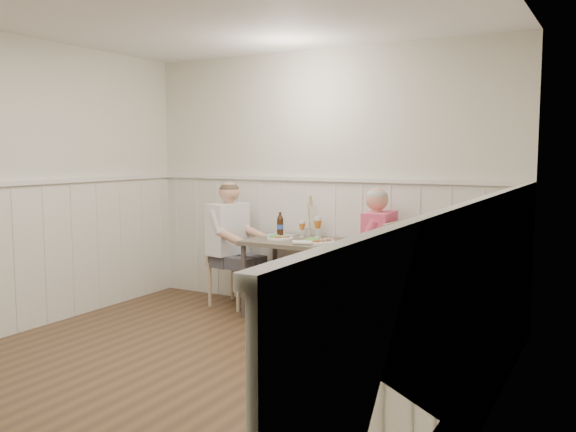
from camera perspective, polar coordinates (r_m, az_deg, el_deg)
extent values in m
plane|color=#452E1E|center=(4.50, -9.71, -14.78)|extent=(4.50, 4.50, 0.00)
cube|color=silver|center=(6.13, 3.29, 3.28)|extent=(4.00, 0.04, 2.60)
cube|color=silver|center=(3.35, 17.69, 0.75)|extent=(0.04, 4.50, 2.60)
cube|color=white|center=(4.33, -10.35, 19.27)|extent=(4.00, 4.50, 0.02)
cube|color=silver|center=(6.18, 3.20, -2.75)|extent=(3.98, 0.03, 1.30)
cube|color=silver|center=(3.47, 17.10, -9.98)|extent=(0.03, 4.48, 1.30)
cube|color=silver|center=(6.10, 3.17, 3.46)|extent=(3.98, 0.06, 0.04)
cube|color=silver|center=(3.35, 17.20, 1.12)|extent=(0.06, 4.48, 0.04)
cube|color=brown|center=(5.85, 0.95, -2.45)|extent=(0.96, 0.70, 0.04)
cylinder|color=#3F3833|center=(5.88, -4.16, -6.14)|extent=(0.05, 0.05, 0.71)
cylinder|color=#3F3833|center=(6.38, -1.22, -5.16)|extent=(0.05, 0.05, 0.71)
cylinder|color=#3F3833|center=(5.47, 3.46, -7.06)|extent=(0.05, 0.05, 0.71)
cylinder|color=#3F3833|center=(6.00, 5.93, -5.90)|extent=(0.05, 0.05, 0.71)
cube|color=tan|center=(5.57, 7.88, -5.61)|extent=(0.49, 0.49, 0.04)
cube|color=#5F77C3|center=(5.56, 7.88, -5.22)|extent=(0.44, 0.44, 0.03)
cube|color=tan|center=(5.44, 9.94, -3.08)|extent=(0.06, 0.47, 0.49)
cylinder|color=tan|center=(5.37, 8.92, -8.79)|extent=(0.04, 0.04, 0.45)
cylinder|color=tan|center=(5.53, 5.09, -8.30)|extent=(0.04, 0.04, 0.45)
cylinder|color=tan|center=(5.72, 10.50, -7.88)|extent=(0.04, 0.04, 0.45)
cylinder|color=tan|center=(5.88, 6.86, -7.46)|extent=(0.04, 0.04, 0.45)
cube|color=tan|center=(6.36, -4.99, -4.43)|extent=(0.47, 0.47, 0.04)
cube|color=#5F77C3|center=(6.35, -5.00, -4.11)|extent=(0.42, 0.42, 0.03)
cube|color=tan|center=(6.44, -6.37, -2.09)|extent=(0.07, 0.43, 0.45)
cylinder|color=tan|center=(6.66, -5.22, -5.99)|extent=(0.04, 0.04, 0.42)
cylinder|color=tan|center=(6.43, -2.65, -6.39)|extent=(0.04, 0.04, 0.42)
cylinder|color=tan|center=(6.38, -7.32, -6.54)|extent=(0.04, 0.04, 0.42)
cylinder|color=tan|center=(6.15, -4.70, -6.99)|extent=(0.04, 0.04, 0.42)
cube|color=#3F3F47|center=(5.68, 8.27, -8.10)|extent=(0.44, 0.40, 0.42)
cube|color=#3F3F47|center=(5.68, 6.49, -5.31)|extent=(0.42, 0.36, 0.12)
cube|color=#F24C6D|center=(5.57, 8.36, -2.26)|extent=(0.25, 0.43, 0.52)
sphere|color=tan|center=(5.53, 8.42, 1.56)|extent=(0.21, 0.21, 0.21)
sphere|color=#A5A5A0|center=(5.53, 8.42, 1.85)|extent=(0.20, 0.20, 0.20)
cube|color=black|center=(5.68, 5.08, -2.02)|extent=(0.02, 0.07, 0.12)
cube|color=#3F3F47|center=(6.36, -5.49, -6.51)|extent=(0.49, 0.46, 0.43)
cube|color=#3F3F47|center=(6.17, -4.27, -4.31)|extent=(0.46, 0.42, 0.12)
cube|color=white|center=(6.26, -5.54, -1.22)|extent=(0.31, 0.46, 0.53)
sphere|color=tan|center=(6.22, -5.58, 2.23)|extent=(0.21, 0.21, 0.21)
sphere|color=#4C3828|center=(6.22, -5.58, 2.49)|extent=(0.20, 0.20, 0.20)
cylinder|color=white|center=(5.65, 2.86, -2.44)|extent=(0.31, 0.31, 0.02)
ellipsoid|color=#3F722D|center=(5.64, 2.30, -2.07)|extent=(0.15, 0.12, 0.06)
sphere|color=#A5855A|center=(5.63, 3.54, -2.17)|extent=(0.04, 0.04, 0.04)
cube|color=brown|center=(5.70, 3.37, -2.20)|extent=(0.09, 0.06, 0.01)
cylinder|color=white|center=(5.68, 3.94, -2.14)|extent=(0.06, 0.06, 0.03)
cylinder|color=white|center=(5.91, -0.76, -2.09)|extent=(0.26, 0.26, 0.02)
ellipsoid|color=#3F722D|center=(5.90, -1.22, -1.79)|extent=(0.13, 0.10, 0.05)
sphere|color=#A5855A|center=(5.88, -0.23, -1.87)|extent=(0.03, 0.03, 0.03)
cylinder|color=silver|center=(6.02, 2.80, -1.98)|extent=(0.07, 0.07, 0.01)
cylinder|color=silver|center=(6.02, 2.80, -1.54)|extent=(0.01, 0.01, 0.09)
cone|color=#C26B1A|center=(6.01, 2.80, -0.78)|extent=(0.08, 0.08, 0.08)
cylinder|color=silver|center=(6.00, 2.81, -0.24)|extent=(0.08, 0.08, 0.03)
cylinder|color=silver|center=(6.05, 1.33, -1.94)|extent=(0.06, 0.06, 0.01)
cylinder|color=silver|center=(6.05, 1.33, -1.58)|extent=(0.01, 0.01, 0.07)
cone|color=#C26B1A|center=(6.04, 1.33, -0.98)|extent=(0.07, 0.07, 0.06)
cylinder|color=silver|center=(6.04, 1.33, -0.54)|extent=(0.07, 0.07, 0.03)
cylinder|color=black|center=(6.13, -0.74, -1.06)|extent=(0.07, 0.07, 0.17)
cone|color=black|center=(6.12, -0.74, -0.07)|extent=(0.07, 0.07, 0.04)
cylinder|color=black|center=(6.11, -0.74, 0.22)|extent=(0.03, 0.03, 0.03)
cylinder|color=#2C4DA2|center=(6.13, -0.74, -1.01)|extent=(0.07, 0.07, 0.05)
cylinder|color=white|center=(5.54, 1.36, -2.52)|extent=(0.18, 0.09, 0.04)
cylinder|color=silver|center=(6.12, 1.86, -1.47)|extent=(0.05, 0.05, 0.09)
cylinder|color=tan|center=(6.10, 1.86, -0.02)|extent=(0.03, 0.03, 0.29)
cone|color=tan|center=(6.08, 1.87, 1.65)|extent=(0.04, 0.04, 0.10)
cube|color=#5F77C3|center=(6.17, -0.77, -1.80)|extent=(0.30, 0.26, 0.01)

